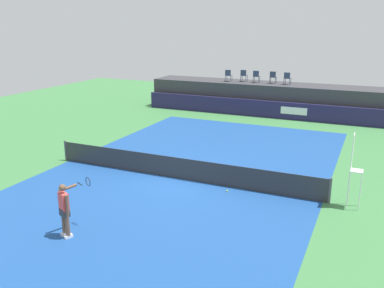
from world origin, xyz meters
The scene contains 15 objects.
ground_plane centered at (0.00, 3.00, 0.00)m, with size 48.00×48.00×0.00m, color #3D7A42.
court_inner centered at (0.00, 0.00, 0.00)m, with size 12.00×22.00×0.00m, color #1C478C.
sponsor_wall centered at (0.01, 13.50, 0.60)m, with size 18.00×0.22×1.20m.
spectator_platform centered at (0.00, 15.30, 1.10)m, with size 18.00×2.80×2.20m, color #38383D.
spectator_chair_far_left centered at (-3.10, 14.96, 2.69)m, with size 0.45×0.45×0.89m.
spectator_chair_left centered at (-2.01, 15.38, 2.69)m, with size 0.44×0.44×0.89m.
spectator_chair_center centered at (-0.99, 15.24, 2.69)m, with size 0.45×0.45×0.89m.
spectator_chair_right centered at (0.26, 15.27, 2.69)m, with size 0.46×0.46×0.89m.
spectator_chair_far_right centered at (1.35, 15.07, 2.69)m, with size 0.46×0.46×0.89m.
umpire_chair centered at (6.92, 0.00, 1.59)m, with size 0.44×0.44×2.76m.
tennis_net centered at (0.00, 0.00, 0.47)m, with size 12.40×0.02×0.95m, color #2D2D2D.
net_post_near centered at (-6.20, 0.00, 0.50)m, with size 0.10×0.10×1.00m, color #4C4C51.
net_post_far centered at (6.20, 0.00, 0.50)m, with size 0.10×0.10×1.00m, color #4C4C51.
tennis_player centered at (-1.05, -6.00, 0.96)m, with size 0.60×1.26×1.77m.
tennis_ball centered at (2.35, -0.52, 0.04)m, with size 0.07×0.07×0.07m, color #D8EA33.
Camera 1 is at (7.38, -15.15, 6.49)m, focal length 38.86 mm.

